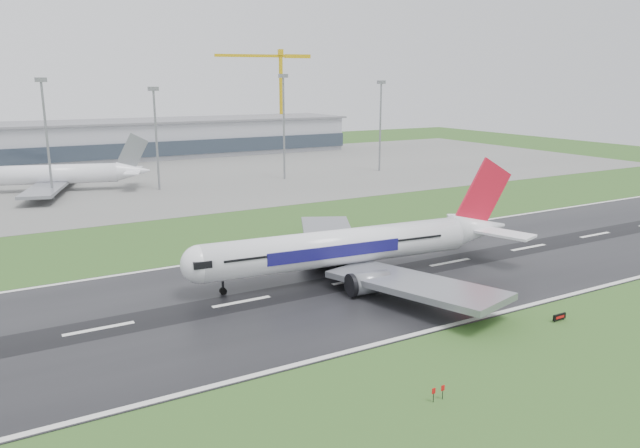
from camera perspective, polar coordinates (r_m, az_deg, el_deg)
ground at (r=89.07m, az=-7.49°, el=-7.42°), size 520.00×520.00×0.00m
runway at (r=89.06m, az=-7.49°, el=-7.39°), size 400.00×45.00×0.10m
apron at (r=207.19m, az=-20.73°, el=3.78°), size 400.00×130.00×0.08m
terminal at (r=265.35m, az=-22.98°, el=7.14°), size 240.00×36.00×15.00m
main_airliner at (r=98.15m, az=4.02°, el=0.05°), size 64.70×62.15×17.58m
parked_airliner at (r=192.77m, az=-24.33°, el=5.23°), size 67.59×65.10×16.09m
tower_crane at (r=308.62m, az=-3.72°, el=11.88°), size 47.36×13.53×47.17m
runway_sign at (r=87.77m, az=21.88°, el=-8.27°), size 2.30×0.78×1.04m
floodmast_2 at (r=178.87m, az=-24.59°, el=7.14°), size 0.64×0.64×31.53m
floodmast_3 at (r=183.93m, az=-15.34°, el=7.62°), size 0.64×0.64×29.05m
floodmast_4 at (r=198.25m, az=-3.46°, el=9.00°), size 0.64×0.64×32.90m
floodmast_5 at (r=217.98m, az=5.77°, el=9.09°), size 0.64×0.64×30.94m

